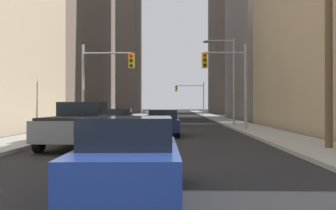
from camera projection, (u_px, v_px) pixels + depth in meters
name	position (u px, v px, depth m)	size (l,w,h in m)	color
sidewalk_left	(125.00, 118.00, 52.84)	(2.76, 160.00, 0.15)	#9E9E99
sidewalk_right	(217.00, 118.00, 52.52)	(2.76, 160.00, 0.15)	#9E9E99
pickup_truck_grey	(78.00, 125.00, 15.83)	(2.20, 5.43, 1.90)	slate
sedan_blue	(129.00, 156.00, 7.13)	(1.95, 4.26, 1.52)	navy
sedan_navy	(163.00, 123.00, 21.83)	(1.95, 4.26, 1.52)	#141E4C
sedan_green	(121.00, 119.00, 28.08)	(1.95, 4.24, 1.52)	#195938
traffic_signal_near_left	(105.00, 73.00, 26.12)	(3.65, 0.44, 6.00)	gray
traffic_signal_near_right	(227.00, 73.00, 25.90)	(3.09, 0.44, 6.00)	gray
traffic_signal_far_right	(191.00, 93.00, 67.58)	(5.17, 0.44, 6.00)	gray
utility_pole_right	(329.00, 20.00, 14.29)	(2.20, 0.28, 9.41)	brown
street_lamp_right	(228.00, 73.00, 32.06)	(2.70, 0.32, 7.50)	gray
building_left_far_tower	(96.00, 9.00, 92.57)	(20.66, 19.35, 51.03)	#66564C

